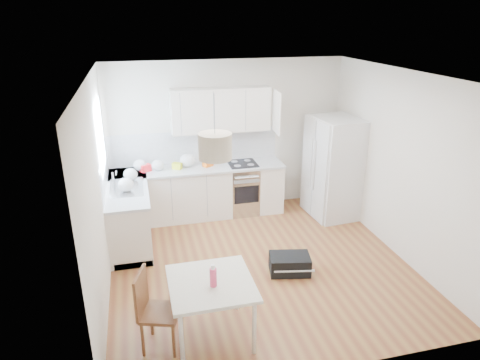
# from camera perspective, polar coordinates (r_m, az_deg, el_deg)

# --- Properties ---
(floor) EXTENTS (4.20, 4.20, 0.00)m
(floor) POSITION_cam_1_polar(r_m,az_deg,el_deg) (6.37, 2.59, -11.04)
(floor) COLOR brown
(floor) RESTS_ON ground
(ceiling) EXTENTS (4.20, 4.20, 0.00)m
(ceiling) POSITION_cam_1_polar(r_m,az_deg,el_deg) (5.43, 3.07, 13.82)
(ceiling) COLOR white
(ceiling) RESTS_ON wall_back
(wall_back) EXTENTS (4.20, 0.00, 4.20)m
(wall_back) POSITION_cam_1_polar(r_m,az_deg,el_deg) (7.70, -1.67, 5.79)
(wall_back) COLOR silver
(wall_back) RESTS_ON floor
(wall_left) EXTENTS (0.00, 4.20, 4.20)m
(wall_left) POSITION_cam_1_polar(r_m,az_deg,el_deg) (5.57, -18.38, -1.48)
(wall_left) COLOR silver
(wall_left) RESTS_ON floor
(wall_right) EXTENTS (0.00, 4.20, 4.20)m
(wall_right) POSITION_cam_1_polar(r_m,az_deg,el_deg) (6.65, 20.44, 1.91)
(wall_right) COLOR silver
(wall_right) RESTS_ON floor
(window_glassblock) EXTENTS (0.02, 1.00, 1.00)m
(window_glassblock) POSITION_cam_1_polar(r_m,az_deg,el_deg) (6.53, -18.10, 5.56)
(window_glassblock) COLOR #BFE0F9
(window_glassblock) RESTS_ON wall_left
(cabinets_back) EXTENTS (3.00, 0.60, 0.88)m
(cabinets_back) POSITION_cam_1_polar(r_m,az_deg,el_deg) (7.62, -5.53, -1.73)
(cabinets_back) COLOR silver
(cabinets_back) RESTS_ON floor
(cabinets_left) EXTENTS (0.60, 1.80, 0.88)m
(cabinets_left) POSITION_cam_1_polar(r_m,az_deg,el_deg) (7.01, -14.53, -4.46)
(cabinets_left) COLOR silver
(cabinets_left) RESTS_ON floor
(counter_back) EXTENTS (3.02, 0.64, 0.04)m
(counter_back) POSITION_cam_1_polar(r_m,az_deg,el_deg) (7.45, -5.65, 1.53)
(counter_back) COLOR silver
(counter_back) RESTS_ON cabinets_back
(counter_left) EXTENTS (0.64, 1.82, 0.04)m
(counter_left) POSITION_cam_1_polar(r_m,az_deg,el_deg) (6.83, -14.88, -0.97)
(counter_left) COLOR silver
(counter_left) RESTS_ON cabinets_left
(backsplash_back) EXTENTS (3.00, 0.01, 0.58)m
(backsplash_back) POSITION_cam_1_polar(r_m,az_deg,el_deg) (7.63, -6.07, 4.44)
(backsplash_back) COLOR white
(backsplash_back) RESTS_ON wall_back
(backsplash_left) EXTENTS (0.01, 1.80, 0.58)m
(backsplash_left) POSITION_cam_1_polar(r_m,az_deg,el_deg) (6.74, -17.61, 1.25)
(backsplash_left) COLOR white
(backsplash_left) RESTS_ON wall_left
(upper_cabinets) EXTENTS (1.70, 0.32, 0.75)m
(upper_cabinets) POSITION_cam_1_polar(r_m,az_deg,el_deg) (7.39, -2.59, 9.32)
(upper_cabinets) COLOR silver
(upper_cabinets) RESTS_ON wall_back
(range_oven) EXTENTS (0.50, 0.61, 0.88)m
(range_oven) POSITION_cam_1_polar(r_m,az_deg,el_deg) (7.76, 0.32, -1.18)
(range_oven) COLOR #B6B8BB
(range_oven) RESTS_ON floor
(sink) EXTENTS (0.50, 0.80, 0.16)m
(sink) POSITION_cam_1_polar(r_m,az_deg,el_deg) (6.78, -14.89, -1.01)
(sink) COLOR #B6B8BB
(sink) RESTS_ON counter_left
(refrigerator) EXTENTS (0.92, 0.96, 1.78)m
(refrigerator) POSITION_cam_1_polar(r_m,az_deg,el_deg) (7.67, 12.46, 1.61)
(refrigerator) COLOR silver
(refrigerator) RESTS_ON floor
(dining_table) EXTENTS (0.91, 0.91, 0.71)m
(dining_table) POSITION_cam_1_polar(r_m,az_deg,el_deg) (4.78, -3.87, -14.14)
(dining_table) COLOR beige
(dining_table) RESTS_ON floor
(dining_chair) EXTENTS (0.49, 0.49, 0.92)m
(dining_chair) POSITION_cam_1_polar(r_m,az_deg,el_deg) (4.81, -10.55, -16.78)
(dining_chair) COLOR #502818
(dining_chair) RESTS_ON floor
(drink_bottle) EXTENTS (0.10, 0.10, 0.26)m
(drink_bottle) POSITION_cam_1_polar(r_m,az_deg,el_deg) (4.60, -3.60, -12.59)
(drink_bottle) COLOR #DA3C61
(drink_bottle) RESTS_ON dining_table
(gym_bag) EXTENTS (0.62, 0.47, 0.26)m
(gym_bag) POSITION_cam_1_polar(r_m,az_deg,el_deg) (6.15, 6.64, -11.05)
(gym_bag) COLOR black
(gym_bag) RESTS_ON floor
(pendant_lamp) EXTENTS (0.40, 0.40, 0.26)m
(pendant_lamp) POSITION_cam_1_polar(r_m,az_deg,el_deg) (4.24, -3.34, 4.51)
(pendant_lamp) COLOR beige
(pendant_lamp) RESTS_ON ceiling
(grocery_bag_a) EXTENTS (0.22, 0.19, 0.20)m
(grocery_bag_a) POSITION_cam_1_polar(r_m,az_deg,el_deg) (7.41, -13.20, 1.92)
(grocery_bag_a) COLOR white
(grocery_bag_a) RESTS_ON counter_back
(grocery_bag_b) EXTENTS (0.21, 0.18, 0.19)m
(grocery_bag_b) POSITION_cam_1_polar(r_m,az_deg,el_deg) (7.36, -10.91, 1.94)
(grocery_bag_b) COLOR white
(grocery_bag_b) RESTS_ON counter_back
(grocery_bag_c) EXTENTS (0.26, 0.22, 0.23)m
(grocery_bag_c) POSITION_cam_1_polar(r_m,az_deg,el_deg) (7.46, -7.04, 2.62)
(grocery_bag_c) COLOR white
(grocery_bag_c) RESTS_ON counter_back
(grocery_bag_d) EXTENTS (0.22, 0.19, 0.20)m
(grocery_bag_d) POSITION_cam_1_polar(r_m,az_deg,el_deg) (7.03, -14.39, 0.74)
(grocery_bag_d) COLOR white
(grocery_bag_d) RESTS_ON counter_back
(grocery_bag_e) EXTENTS (0.24, 0.20, 0.21)m
(grocery_bag_e) POSITION_cam_1_polar(r_m,az_deg,el_deg) (6.59, -14.98, -0.61)
(grocery_bag_e) COLOR white
(grocery_bag_e) RESTS_ON counter_left
(snack_orange) EXTENTS (0.20, 0.18, 0.12)m
(snack_orange) POSITION_cam_1_polar(r_m,az_deg,el_deg) (7.47, -4.30, 2.28)
(snack_orange) COLOR #D25812
(snack_orange) RESTS_ON counter_back
(snack_yellow) EXTENTS (0.18, 0.16, 0.11)m
(snack_yellow) POSITION_cam_1_polar(r_m,az_deg,el_deg) (7.40, -8.39, 1.87)
(snack_yellow) COLOR yellow
(snack_yellow) RESTS_ON counter_back
(snack_red) EXTENTS (0.21, 0.18, 0.12)m
(snack_red) POSITION_cam_1_polar(r_m,az_deg,el_deg) (7.37, -12.49, 1.56)
(snack_red) COLOR red
(snack_red) RESTS_ON counter_back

